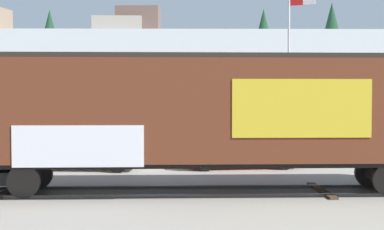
{
  "coord_description": "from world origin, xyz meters",
  "views": [
    {
      "loc": [
        -0.42,
        -15.08,
        2.78
      ],
      "look_at": [
        -0.23,
        2.01,
        2.2
      ],
      "focal_mm": 48.59,
      "sensor_mm": 36.0,
      "label": 1
    }
  ],
  "objects_px": {
    "parked_car_red": "(240,147)",
    "parked_car_white": "(84,149)",
    "freight_car": "(207,112)",
    "flagpole": "(293,49)"
  },
  "relations": [
    {
      "from": "freight_car",
      "to": "parked_car_white",
      "type": "distance_m",
      "value": 6.96
    },
    {
      "from": "freight_car",
      "to": "parked_car_white",
      "type": "relative_size",
      "value": 3.81
    },
    {
      "from": "flagpole",
      "to": "parked_car_red",
      "type": "height_order",
      "value": "flagpole"
    },
    {
      "from": "freight_car",
      "to": "flagpole",
      "type": "xyz_separation_m",
      "value": [
        4.94,
        11.82,
        2.96
      ]
    },
    {
      "from": "freight_car",
      "to": "parked_car_red",
      "type": "distance_m",
      "value": 5.75
    },
    {
      "from": "parked_car_white",
      "to": "freight_car",
      "type": "bearing_deg",
      "value": -47.68
    },
    {
      "from": "freight_car",
      "to": "parked_car_white",
      "type": "height_order",
      "value": "freight_car"
    },
    {
      "from": "flagpole",
      "to": "parked_car_white",
      "type": "relative_size",
      "value": 1.9
    },
    {
      "from": "parked_car_red",
      "to": "parked_car_white",
      "type": "bearing_deg",
      "value": -176.96
    },
    {
      "from": "freight_car",
      "to": "parked_car_red",
      "type": "xyz_separation_m",
      "value": [
        1.51,
        5.33,
        -1.53
      ]
    }
  ]
}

